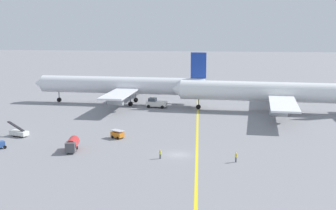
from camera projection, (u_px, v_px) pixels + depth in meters
ground_plane at (178, 155)px, 84.28m from camera, size 600.00×600.00×0.00m
taxiway_stripe at (197, 141)px, 93.71m from camera, size 6.87×119.86×0.01m
airliner_at_gate_left at (123, 86)px, 135.67m from camera, size 54.21×42.53×15.30m
airliner_being_pushed at (273, 92)px, 123.43m from camera, size 54.27×49.29×15.42m
pushback_tug at (156, 103)px, 130.36m from camera, size 8.89×3.53×2.99m
gse_baggage_cart_trailing at (117, 134)px, 96.01m from camera, size 3.15×2.75×1.71m
gse_belt_loader_portside at (19, 133)px, 97.58m from camera, size 5.05×3.02×3.02m
gse_fuel_bowser_stubby at (72, 144)px, 86.32m from camera, size 2.56×5.12×2.40m
ground_crew_ramp_agent_by_cones at (236, 157)px, 79.63m from camera, size 0.36×0.49×1.75m
ground_crew_wing_walker_right at (160, 154)px, 81.70m from camera, size 0.36×0.36×1.61m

